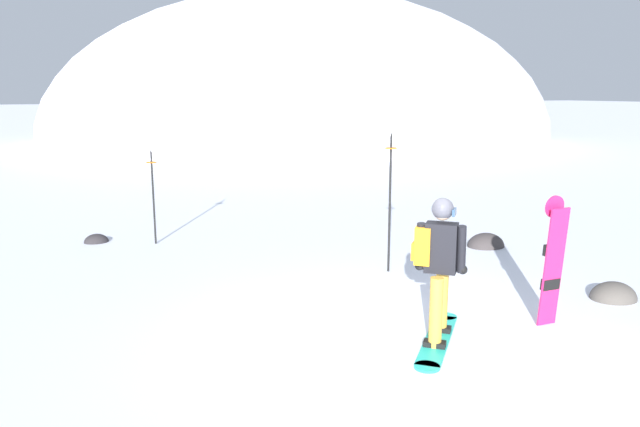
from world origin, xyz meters
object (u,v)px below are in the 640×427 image
object	(u,v)px
piste_marker_near	(390,194)
piste_marker_far	(153,190)
rock_mid	(486,246)
rock_dark	(613,298)
rock_small	(96,242)
snowboarder_main	(438,265)
spare_snowboard	(553,261)

from	to	relation	value
piste_marker_near	piste_marker_far	distance (m)	4.70
piste_marker_far	rock_mid	world-z (taller)	piste_marker_far
rock_dark	rock_small	world-z (taller)	rock_dark
rock_dark	snowboarder_main	bearing A→B (deg)	-174.98
rock_small	piste_marker_near	bearing A→B (deg)	-42.38
piste_marker_near	piste_marker_far	world-z (taller)	piste_marker_near
snowboarder_main	spare_snowboard	size ratio (longest dim) A/B	1.03
spare_snowboard	rock_dark	world-z (taller)	spare_snowboard
rock_dark	rock_mid	world-z (taller)	rock_mid
piste_marker_near	piste_marker_far	size ratio (longest dim) A/B	1.24
piste_marker_far	rock_small	size ratio (longest dim) A/B	3.97
snowboarder_main	piste_marker_far	distance (m)	6.53
snowboarder_main	piste_marker_far	world-z (taller)	piste_marker_far
piste_marker_near	piste_marker_far	xyz separation A→B (m)	(-3.26, 3.37, -0.23)
snowboarder_main	rock_small	size ratio (longest dim) A/B	3.69
snowboarder_main	spare_snowboard	world-z (taller)	snowboarder_main
piste_marker_near	rock_dark	world-z (taller)	piste_marker_near
piste_marker_far	piste_marker_near	bearing A→B (deg)	-45.96
snowboarder_main	piste_marker_near	bearing A→B (deg)	72.27
spare_snowboard	rock_mid	world-z (taller)	spare_snowboard
piste_marker_near	rock_small	size ratio (longest dim) A/B	4.91
rock_mid	rock_small	world-z (taller)	rock_mid
rock_mid	rock_small	bearing A→B (deg)	154.84
spare_snowboard	piste_marker_near	world-z (taller)	piste_marker_near
piste_marker_near	rock_mid	xyz separation A→B (m)	(2.51, 0.73, -1.29)
spare_snowboard	piste_marker_far	distance (m)	7.39
spare_snowboard	piste_marker_far	size ratio (longest dim) A/B	0.90
snowboarder_main	rock_small	world-z (taller)	snowboarder_main
piste_marker_far	snowboarder_main	bearing A→B (deg)	-68.46
snowboarder_main	rock_small	bearing A→B (deg)	117.49
snowboarder_main	piste_marker_far	size ratio (longest dim) A/B	0.93
snowboarder_main	piste_marker_far	bearing A→B (deg)	111.54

